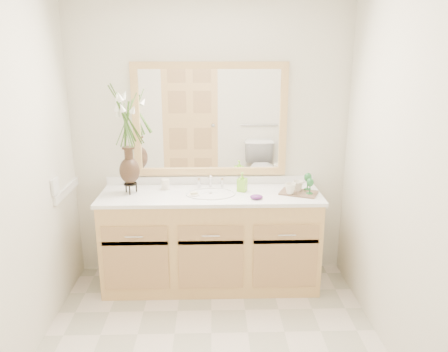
{
  "coord_description": "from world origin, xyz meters",
  "views": [
    {
      "loc": [
        0.02,
        -2.45,
        1.96
      ],
      "look_at": [
        0.1,
        0.65,
        1.08
      ],
      "focal_mm": 35.0,
      "sensor_mm": 36.0,
      "label": 1
    }
  ],
  "objects_px": {
    "flower_vase": "(127,128)",
    "tray": "(299,193)",
    "soap_bottle": "(242,183)",
    "tumbler": "(165,184)"
  },
  "relations": [
    {
      "from": "flower_vase",
      "to": "tray",
      "type": "distance_m",
      "value": 1.5
    },
    {
      "from": "soap_bottle",
      "to": "tray",
      "type": "distance_m",
      "value": 0.48
    },
    {
      "from": "soap_bottle",
      "to": "tray",
      "type": "xyz_separation_m",
      "value": [
        0.47,
        -0.08,
        -0.07
      ]
    },
    {
      "from": "flower_vase",
      "to": "tumbler",
      "type": "relative_size",
      "value": 9.09
    },
    {
      "from": "soap_bottle",
      "to": "tray",
      "type": "height_order",
      "value": "soap_bottle"
    },
    {
      "from": "flower_vase",
      "to": "soap_bottle",
      "type": "xyz_separation_m",
      "value": [
        0.93,
        0.03,
        -0.48
      ]
    },
    {
      "from": "flower_vase",
      "to": "tumbler",
      "type": "height_order",
      "value": "flower_vase"
    },
    {
      "from": "soap_bottle",
      "to": "tumbler",
      "type": "bearing_deg",
      "value": -163.1
    },
    {
      "from": "flower_vase",
      "to": "tumbler",
      "type": "distance_m",
      "value": 0.58
    },
    {
      "from": "soap_bottle",
      "to": "tray",
      "type": "relative_size",
      "value": 0.49
    }
  ]
}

